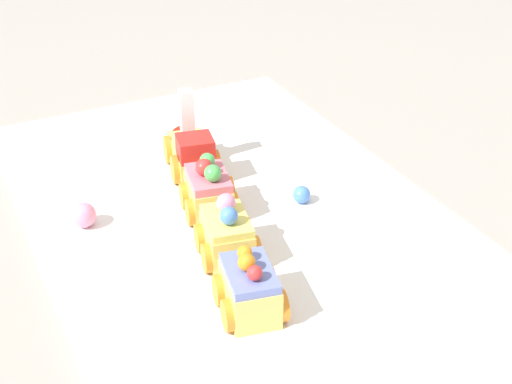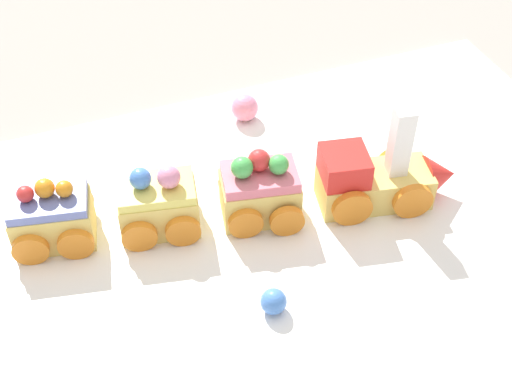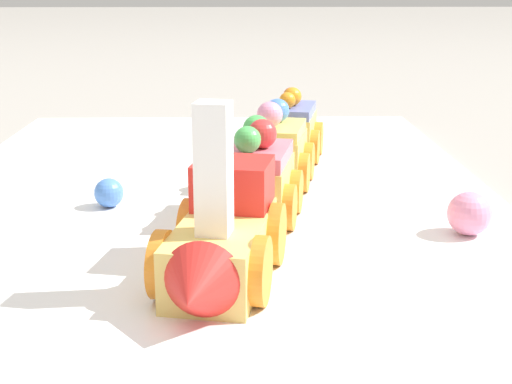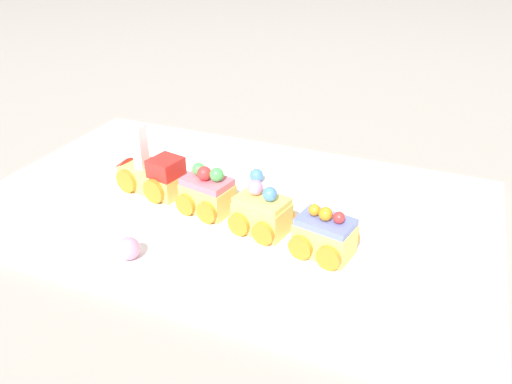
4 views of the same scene
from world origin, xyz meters
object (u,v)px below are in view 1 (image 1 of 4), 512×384
at_px(gumball_pink, 84,215).
at_px(cake_car_strawberry, 209,192).
at_px(cake_train_locomotive, 190,149).
at_px(cake_car_lemon, 227,236).
at_px(cake_car_blueberry, 250,290).
at_px(gumball_blue, 301,195).

bearing_deg(gumball_pink, cake_car_strawberry, -104.82).
relative_size(cake_train_locomotive, cake_car_lemon, 1.71).
bearing_deg(cake_car_blueberry, gumball_pink, 36.67).
relative_size(cake_car_blueberry, gumball_pink, 2.75).
relative_size(gumball_pink, gumball_blue, 1.33).
xyz_separation_m(cake_car_blueberry, gumball_pink, (0.23, 0.11, -0.01)).
relative_size(cake_train_locomotive, cake_car_blueberry, 1.71).
height_order(cake_train_locomotive, cake_car_blueberry, cake_train_locomotive).
relative_size(cake_car_strawberry, cake_car_lemon, 1.00).
bearing_deg(cake_car_strawberry, cake_car_lemon, -179.93).
bearing_deg(cake_car_lemon, cake_train_locomotive, 0.03).
height_order(cake_train_locomotive, cake_car_strawberry, cake_train_locomotive).
bearing_deg(gumball_pink, cake_train_locomotive, -64.91).
bearing_deg(gumball_pink, cake_car_blueberry, -154.60).
xyz_separation_m(cake_train_locomotive, cake_car_blueberry, (-0.31, 0.06, -0.00)).
height_order(cake_car_lemon, gumball_pink, cake_car_lemon).
bearing_deg(cake_car_blueberry, gumball_blue, -32.32).
bearing_deg(gumball_blue, gumball_pink, 74.96).
xyz_separation_m(cake_car_strawberry, cake_car_blueberry, (-0.19, 0.04, -0.00)).
xyz_separation_m(cake_car_strawberry, gumball_pink, (0.04, 0.15, -0.01)).
height_order(gumball_pink, gumball_blue, gumball_pink).
distance_m(cake_car_blueberry, gumball_pink, 0.25).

